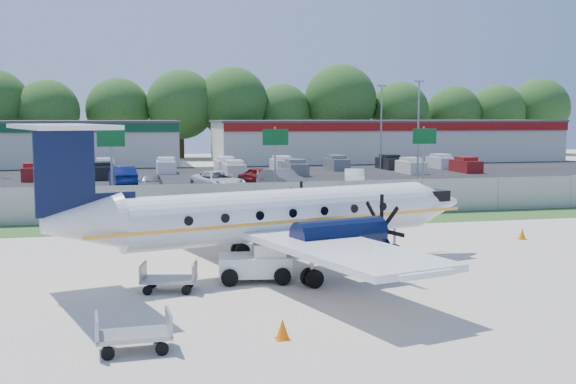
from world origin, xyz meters
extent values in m
plane|color=beige|center=(0.00, 0.00, 0.00)|extent=(170.00, 170.00, 0.00)
cube|color=#2D561E|center=(0.00, 12.00, 0.01)|extent=(170.00, 4.00, 0.02)
cube|color=black|center=(0.00, 19.00, 0.01)|extent=(170.00, 8.00, 0.02)
cube|color=black|center=(0.00, 40.00, 0.01)|extent=(170.00, 32.00, 0.02)
cube|color=gray|center=(0.00, 14.00, 1.00)|extent=(120.00, 0.02, 1.90)
cube|color=gray|center=(0.00, 14.00, 1.98)|extent=(120.00, 0.06, 0.06)
cube|color=gray|center=(0.00, 14.00, 0.05)|extent=(120.00, 0.06, 0.06)
cube|color=silver|center=(26.00, 62.00, 2.50)|extent=(44.00, 12.00, 5.00)
cube|color=#474749|center=(26.00, 62.00, 5.12)|extent=(44.40, 12.40, 0.24)
cube|color=maroon|center=(26.00, 55.90, 4.50)|extent=(44.00, 0.20, 1.00)
cylinder|color=gray|center=(-8.00, 23.00, 2.50)|extent=(0.14, 0.14, 5.00)
cube|color=#0C5923|center=(-8.00, 22.85, 4.30)|extent=(1.80, 0.08, 1.10)
cylinder|color=gray|center=(3.00, 23.00, 2.50)|extent=(0.14, 0.14, 5.00)
cube|color=#0C5923|center=(3.00, 22.85, 4.30)|extent=(1.80, 0.08, 1.10)
cylinder|color=gray|center=(14.00, 23.00, 2.50)|extent=(0.14, 0.14, 5.00)
cube|color=#0C5923|center=(14.00, 22.85, 4.30)|extent=(1.80, 0.08, 1.10)
cylinder|color=gray|center=(20.00, 38.00, 4.50)|extent=(0.18, 0.18, 9.00)
cube|color=gray|center=(20.00, 38.00, 9.00)|extent=(0.90, 0.35, 0.18)
cylinder|color=gray|center=(20.00, 48.00, 4.50)|extent=(0.18, 0.18, 9.00)
cube|color=gray|center=(20.00, 48.00, 9.00)|extent=(0.90, 0.35, 0.18)
cylinder|color=silver|center=(-1.49, 0.15, 2.11)|extent=(12.32, 5.14, 1.87)
cone|color=silver|center=(5.46, 2.11, 2.11)|extent=(2.59, 2.38, 1.87)
cone|color=silver|center=(-8.62, -1.87, 2.31)|extent=(2.97, 2.49, 1.87)
cube|color=black|center=(5.27, 2.06, 2.46)|extent=(1.20, 1.47, 0.44)
cube|color=silver|center=(-1.96, 0.01, 1.57)|extent=(7.73, 17.49, 0.22)
cylinder|color=black|center=(-0.14, -2.43, 1.72)|extent=(3.51, 1.95, 1.08)
cylinder|color=black|center=(-1.70, 3.05, 1.72)|extent=(3.51, 1.95, 1.08)
cube|color=black|center=(-9.10, -2.01, 3.98)|extent=(1.84, 0.68, 2.85)
cube|color=silver|center=(-9.19, -2.03, 5.40)|extent=(3.93, 6.50, 0.14)
cylinder|color=gray|center=(3.43, 1.54, 0.64)|extent=(0.12, 0.12, 1.28)
cylinder|color=black|center=(3.43, 1.54, 0.28)|extent=(0.58, 0.32, 0.55)
cylinder|color=black|center=(-1.18, -2.73, 0.31)|extent=(0.71, 0.55, 0.63)
cylinder|color=black|center=(-2.74, 2.75, 0.31)|extent=(0.71, 0.55, 0.63)
cube|color=silver|center=(-2.88, -1.33, 0.55)|extent=(2.66, 1.79, 0.70)
cube|color=silver|center=(-2.39, -1.39, 1.10)|extent=(1.25, 1.42, 0.50)
cube|color=black|center=(-1.94, -1.44, 1.12)|extent=(0.31, 1.11, 0.40)
cylinder|color=black|center=(-3.87, -1.99, 0.30)|extent=(0.62, 0.29, 0.60)
cylinder|color=black|center=(-3.68, -0.45, 0.30)|extent=(0.62, 0.29, 0.60)
cylinder|color=black|center=(-2.09, -2.21, 0.30)|extent=(0.62, 0.29, 0.60)
cylinder|color=black|center=(-1.90, -0.67, 0.30)|extent=(0.62, 0.29, 0.60)
cube|color=gray|center=(-5.91, -2.26, 0.40)|extent=(1.96, 1.41, 0.11)
cube|color=gray|center=(-6.73, -2.09, 0.67)|extent=(0.29, 1.06, 0.53)
cube|color=gray|center=(-5.08, -2.43, 0.67)|extent=(0.29, 1.06, 0.53)
cylinder|color=black|center=(-6.62, -2.61, 0.16)|extent=(0.33, 0.17, 0.32)
cylinder|color=black|center=(-6.42, -1.65, 0.16)|extent=(0.33, 0.17, 0.32)
cylinder|color=black|center=(-5.40, -2.87, 0.16)|extent=(0.33, 0.17, 0.32)
cylinder|color=black|center=(-5.20, -1.91, 0.16)|extent=(0.33, 0.17, 0.32)
cube|color=gray|center=(-7.14, -8.19, 0.41)|extent=(1.86, 1.18, 0.11)
cube|color=gray|center=(-8.00, -8.24, 0.68)|extent=(0.13, 1.09, 0.54)
cube|color=gray|center=(-6.28, -8.15, 0.68)|extent=(0.13, 1.09, 0.54)
cylinder|color=black|center=(-7.75, -8.72, 0.16)|extent=(0.33, 0.12, 0.33)
cylinder|color=black|center=(-7.80, -7.73, 0.16)|extent=(0.33, 0.12, 0.33)
cylinder|color=black|center=(-6.49, -8.66, 0.16)|extent=(0.33, 0.12, 0.33)
cylinder|color=black|center=(-6.54, -7.67, 0.16)|extent=(0.33, 0.12, 0.33)
cone|color=orange|center=(10.83, 4.23, 0.26)|extent=(0.35, 0.35, 0.52)
cube|color=orange|center=(10.83, 4.23, 0.01)|extent=(0.36, 0.36, 0.03)
cone|color=orange|center=(-3.39, -8.06, 0.27)|extent=(0.36, 0.36, 0.54)
cube|color=orange|center=(-3.39, -8.06, 0.02)|extent=(0.38, 0.38, 0.03)
cone|color=orange|center=(0.49, 14.61, 0.29)|extent=(0.38, 0.38, 0.57)
cube|color=orange|center=(0.49, 14.61, 0.02)|extent=(0.40, 0.40, 0.03)
imported|color=maroon|center=(5.39, 19.62, 0.00)|extent=(4.61, 2.25, 1.51)
imported|color=silver|center=(-11.32, 29.72, 0.00)|extent=(1.62, 4.58, 1.51)
imported|color=#595B5E|center=(-5.27, 29.29, 0.00)|extent=(2.14, 4.44, 1.46)
imported|color=silver|center=(-0.22, 28.57, 0.00)|extent=(4.19, 6.29, 1.60)
imported|color=#595B5E|center=(4.70, 28.55, 0.00)|extent=(3.26, 5.39, 1.68)
imported|color=silver|center=(10.89, 29.42, 0.00)|extent=(2.85, 4.78, 1.49)
imported|color=navy|center=(-7.31, 34.51, 0.00)|extent=(2.43, 5.28, 1.68)
imported|color=maroon|center=(3.94, 35.69, 0.00)|extent=(3.03, 4.21, 1.33)
camera|label=1|loc=(-7.31, -25.73, 5.72)|focal=45.00mm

